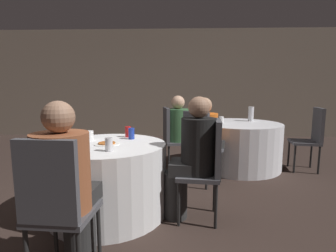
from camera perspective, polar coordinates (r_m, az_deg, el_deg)
name	(u,v)px	position (r m, az deg, el deg)	size (l,w,h in m)	color
ground_plane	(121,210)	(2.94, -10.09, -17.65)	(16.00, 16.00, 0.00)	#332621
wall_back	(156,84)	(7.06, -2.67, 9.18)	(16.00, 0.06, 2.80)	gray
table_near	(108,179)	(2.79, -12.93, -11.12)	(1.18, 1.18, 0.73)	white
table_far	(238,145)	(4.42, 14.95, -4.01)	(1.36, 1.36, 0.73)	silver
chair_near_east	(209,162)	(2.56, 8.82, -7.69)	(0.44, 0.44, 0.99)	#47474C
chair_near_south	(55,200)	(1.85, -23.35, -14.58)	(0.42, 0.43, 0.99)	#47474C
chair_far_east	(312,134)	(4.60, 28.82, -1.52)	(0.46, 0.46, 0.99)	#47474C
chair_far_west	(171,134)	(4.06, 0.76, -1.67)	(0.47, 0.47, 0.99)	#47474C
chair_far_southwest	(199,142)	(3.45, 6.80, -3.49)	(0.56, 0.56, 0.99)	#47474C
person_floral_shirt	(67,184)	(1.97, -21.13, -11.79)	(0.37, 0.52, 1.20)	#282828
person_black_shirt	(191,158)	(2.55, 5.03, -6.98)	(0.50, 0.35, 1.20)	#282828
person_green_jacket	(182,132)	(4.09, 3.02, -1.26)	(0.52, 0.41, 1.17)	#33384C
person_orange_shirt	(206,139)	(3.58, 8.31, -2.75)	(0.49, 0.50, 1.16)	#282828
pizza_plate_near	(107,143)	(2.68, -13.17, -3.73)	(0.25, 0.25, 0.02)	white
soda_can_silver	(109,144)	(2.37, -12.75, -3.94)	(0.07, 0.07, 0.12)	silver
soda_can_red	(128,132)	(3.01, -8.68, -1.25)	(0.07, 0.07, 0.12)	red
soda_can_blue	(131,134)	(2.89, -7.97, -1.64)	(0.07, 0.07, 0.12)	#1E38A5
cup_near	(89,136)	(2.91, -16.74, -2.04)	(0.09, 0.09, 0.10)	white
bottle_far	(251,114)	(4.65, 17.61, 2.53)	(0.09, 0.09, 0.25)	white
cup_far	(221,120)	(4.27, 11.54, 1.34)	(0.07, 0.07, 0.11)	white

